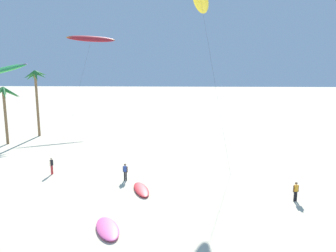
{
  "coord_description": "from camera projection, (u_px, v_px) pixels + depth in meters",
  "views": [
    {
      "loc": [
        0.11,
        -6.65,
        10.89
      ],
      "look_at": [
        -0.88,
        18.44,
        6.19
      ],
      "focal_mm": 36.25,
      "sensor_mm": 36.0,
      "label": 1
    }
  ],
  "objects": [
    {
      "name": "palm_tree_0",
      "position": [
        36.0,
        83.0,
        49.77
      ],
      "size": [
        3.52,
        3.29,
        9.81
      ],
      "color": "olive",
      "rests_on": "ground"
    },
    {
      "name": "palm_tree_1",
      "position": [
        4.0,
        96.0,
        44.97
      ],
      "size": [
        5.08,
        5.1,
        7.76
      ],
      "color": "olive",
      "rests_on": "ground"
    },
    {
      "name": "flying_kite_0",
      "position": [
        91.0,
        39.0,
        61.73
      ],
      "size": [
        8.47,
        7.03,
        15.95
      ],
      "color": "red",
      "rests_on": "ground"
    },
    {
      "name": "flying_kite_3",
      "position": [
        201.0,
        0.0,
        35.16
      ],
      "size": [
        4.42,
        8.13,
        18.8
      ],
      "color": "yellow",
      "rests_on": "ground"
    },
    {
      "name": "flying_kite_4",
      "position": [
        1.0,
        70.0,
        25.09
      ],
      "size": [
        6.81,
        7.86,
        11.14
      ],
      "color": "green",
      "rests_on": "ground"
    },
    {
      "name": "grounded_kite_1",
      "position": [
        107.0,
        228.0,
        22.32
      ],
      "size": [
        2.59,
        3.73,
        0.28
      ],
      "color": "#EA5193",
      "rests_on": "ground"
    },
    {
      "name": "grounded_kite_2",
      "position": [
        141.0,
        189.0,
        29.2
      ],
      "size": [
        2.16,
        3.75,
        0.28
      ],
      "color": "red",
      "rests_on": "ground"
    },
    {
      "name": "person_foreground_walker",
      "position": [
        296.0,
        191.0,
        26.88
      ],
      "size": [
        0.49,
        0.27,
        1.61
      ],
      "color": "black",
      "rests_on": "ground"
    },
    {
      "name": "person_near_left",
      "position": [
        125.0,
        171.0,
        31.65
      ],
      "size": [
        0.49,
        0.27,
        1.64
      ],
      "color": "black",
      "rests_on": "ground"
    },
    {
      "name": "person_near_right",
      "position": [
        52.0,
        165.0,
        33.44
      ],
      "size": [
        0.27,
        0.5,
        1.69
      ],
      "color": "red",
      "rests_on": "ground"
    }
  ]
}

